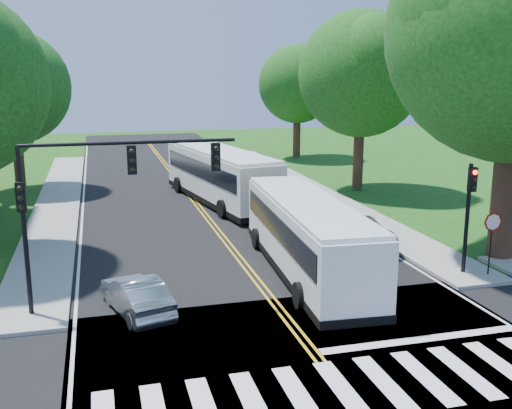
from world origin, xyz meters
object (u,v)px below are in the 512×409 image
object	(u,v)px
signal_ne	(469,204)
bus_follow	(220,175)
bus_lead	(307,235)
suv	(357,230)
hatchback	(137,295)
dark_sedan	(280,195)
signal_nw	(97,186)

from	to	relation	value
signal_ne	bus_follow	size ratio (longest dim) A/B	0.34
bus_lead	suv	world-z (taller)	bus_lead
signal_ne	hatchback	world-z (taller)	signal_ne
suv	dark_sedan	size ratio (longest dim) A/B	1.25
bus_lead	signal_ne	bearing A→B (deg)	165.53
bus_follow	suv	size ratio (longest dim) A/B	2.51
signal_ne	bus_lead	xyz separation A→B (m)	(-6.01, 1.95, -1.35)
bus_lead	bus_follow	xyz separation A→B (m)	(-0.67, 14.15, 0.15)
bus_lead	dark_sedan	bearing A→B (deg)	-98.92
bus_follow	signal_nw	bearing A→B (deg)	55.48
dark_sedan	signal_nw	bearing A→B (deg)	56.82
signal_nw	signal_ne	world-z (taller)	signal_nw
signal_ne	suv	world-z (taller)	signal_ne
hatchback	bus_follow	bearing A→B (deg)	-125.99
bus_lead	hatchback	world-z (taller)	bus_lead
signal_ne	bus_follow	distance (m)	17.47
bus_lead	hatchback	size ratio (longest dim) A/B	3.00
signal_ne	signal_nw	bearing A→B (deg)	-179.95
signal_nw	bus_lead	bearing A→B (deg)	13.69
dark_sedan	bus_lead	bearing A→B (deg)	81.27
signal_nw	suv	world-z (taller)	signal_nw
signal_nw	dark_sedan	distance (m)	18.35
bus_lead	bus_follow	distance (m)	14.17
bus_lead	suv	size ratio (longest dim) A/B	2.27
signal_ne	suv	size ratio (longest dim) A/B	0.84
signal_nw	suv	size ratio (longest dim) A/B	1.37
signal_ne	hatchback	distance (m)	13.18
signal_ne	hatchback	bearing A→B (deg)	-177.63
hatchback	suv	xyz separation A→B (m)	(10.63, 5.68, 0.07)
signal_nw	signal_ne	xyz separation A→B (m)	(14.06, 0.01, -1.41)
bus_follow	bus_lead	bearing A→B (deg)	82.78
signal_ne	suv	xyz separation A→B (m)	(-2.33, 5.14, -2.23)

